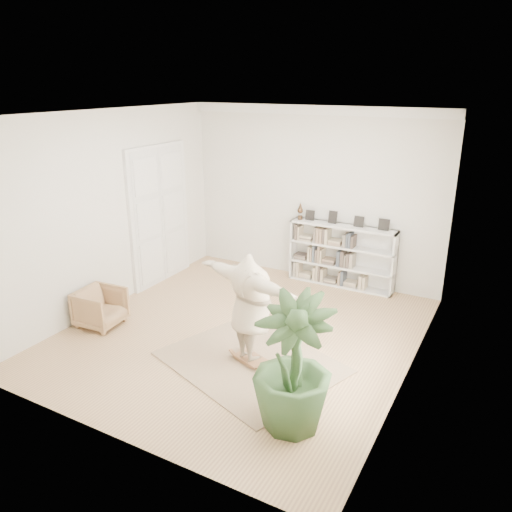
{
  "coord_description": "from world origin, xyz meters",
  "views": [
    {
      "loc": [
        3.84,
        -6.51,
        4.07
      ],
      "look_at": [
        0.06,
        0.4,
        1.28
      ],
      "focal_mm": 35.0,
      "sensor_mm": 36.0,
      "label": 1
    }
  ],
  "objects_px": {
    "houseplant": "(293,364)",
    "rocker_board": "(251,359)",
    "person": "(250,305)",
    "armchair": "(101,308)",
    "bookshelf": "(341,256)"
  },
  "relations": [
    {
      "from": "armchair",
      "to": "rocker_board",
      "type": "xyz_separation_m",
      "value": [
        2.9,
        0.17,
        -0.27
      ]
    },
    {
      "from": "bookshelf",
      "to": "person",
      "type": "bearing_deg",
      "value": -92.37
    },
    {
      "from": "armchair",
      "to": "bookshelf",
      "type": "bearing_deg",
      "value": -43.59
    },
    {
      "from": "houseplant",
      "to": "rocker_board",
      "type": "bearing_deg",
      "value": 138.51
    },
    {
      "from": "bookshelf",
      "to": "houseplant",
      "type": "height_order",
      "value": "houseplant"
    },
    {
      "from": "bookshelf",
      "to": "rocker_board",
      "type": "xyz_separation_m",
      "value": [
        -0.15,
        -3.56,
        -0.57
      ]
    },
    {
      "from": "rocker_board",
      "to": "person",
      "type": "distance_m",
      "value": 0.9
    },
    {
      "from": "bookshelf",
      "to": "armchair",
      "type": "height_order",
      "value": "bookshelf"
    },
    {
      "from": "person",
      "to": "houseplant",
      "type": "height_order",
      "value": "person"
    },
    {
      "from": "armchair",
      "to": "person",
      "type": "height_order",
      "value": "person"
    },
    {
      "from": "houseplant",
      "to": "person",
      "type": "bearing_deg",
      "value": 138.51
    },
    {
      "from": "houseplant",
      "to": "bookshelf",
      "type": "bearing_deg",
      "value": 102.33
    },
    {
      "from": "armchair",
      "to": "person",
      "type": "bearing_deg",
      "value": -91.04
    },
    {
      "from": "bookshelf",
      "to": "rocker_board",
      "type": "relative_size",
      "value": 3.82
    },
    {
      "from": "armchair",
      "to": "person",
      "type": "relative_size",
      "value": 0.36
    }
  ]
}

